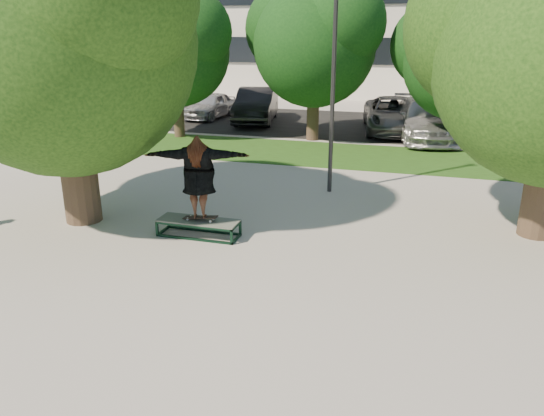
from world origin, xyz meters
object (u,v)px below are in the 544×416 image
(tree_left, at_px, (60,26))
(car_dark, at_px, (256,105))
(car_silver_b, at_px, (425,119))
(car_silver_a, at_px, (210,105))
(grind_box, at_px, (199,228))
(car_grey, at_px, (394,115))
(lamppost, at_px, (333,77))

(tree_left, bearing_deg, car_dark, 90.96)
(car_dark, relative_size, car_silver_b, 0.89)
(car_silver_a, distance_m, car_dark, 2.64)
(car_dark, distance_m, car_silver_b, 8.17)
(tree_left, distance_m, grind_box, 5.27)
(car_grey, bearing_deg, car_silver_b, -49.31)
(car_silver_b, bearing_deg, car_dark, 155.07)
(car_silver_b, bearing_deg, tree_left, -133.14)
(car_silver_a, distance_m, car_grey, 9.29)
(car_silver_a, bearing_deg, grind_box, -62.58)
(lamppost, bearing_deg, car_silver_b, 74.16)
(car_silver_b, bearing_deg, car_silver_a, 155.84)
(grind_box, height_order, car_grey, car_grey)
(lamppost, distance_m, car_silver_b, 9.14)
(car_silver_b, bearing_deg, grind_box, -121.17)
(grind_box, bearing_deg, tree_left, 175.42)
(lamppost, distance_m, car_grey, 10.00)
(grind_box, relative_size, car_silver_a, 0.48)
(grind_box, xyz_separation_m, car_silver_b, (4.57, 12.66, 0.62))
(car_silver_a, xyz_separation_m, car_silver_b, (10.54, -2.40, 0.17))
(tree_left, bearing_deg, car_silver_a, 100.84)
(tree_left, height_order, lamppost, tree_left)
(car_dark, xyz_separation_m, car_silver_b, (7.94, -1.93, -0.01))
(car_silver_a, height_order, car_grey, car_grey)
(car_silver_b, bearing_deg, lamppost, -117.14)
(grind_box, height_order, car_silver_b, car_silver_b)
(lamppost, xyz_separation_m, grind_box, (-2.16, -4.16, -2.96))
(car_dark, distance_m, car_grey, 6.66)
(tree_left, height_order, car_dark, tree_left)
(tree_left, height_order, car_silver_b, tree_left)
(tree_left, xyz_separation_m, grind_box, (3.13, -0.25, -4.23))
(grind_box, relative_size, car_dark, 0.37)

